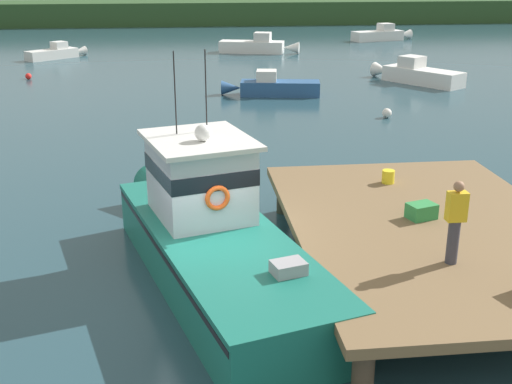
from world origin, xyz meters
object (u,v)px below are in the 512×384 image
Objects in this scene: bait_bucket at (388,177)px; mooring_buoy_inshore at (28,76)px; moored_boat_near_channel at (273,87)px; deckhand_by_the_boat at (455,221)px; moored_boat_mid_harbor at (417,74)px; moored_boat_far_right at (381,35)px; main_fishing_boat at (211,233)px; moored_boat_outer_mooring at (56,53)px; crate_stack_near_edge at (421,211)px; mooring_buoy_spare_mooring at (387,113)px; moored_boat_far_left at (257,46)px.

bait_bucket is 0.95× the size of mooring_buoy_inshore.
bait_bucket reaches higher than moored_boat_near_channel.
deckhand_by_the_boat reaches higher than moored_boat_mid_harbor.
moored_boat_near_channel is (-12.77, -23.16, -0.05)m from moored_boat_far_right.
moored_boat_outer_mooring is at bearing 104.91° from main_fishing_boat.
crate_stack_near_edge is 1.41× the size of mooring_buoy_spare_mooring.
moored_boat_near_channel is at bearing 90.67° from deckhand_by_the_boat.
moored_boat_far_left reaches higher than moored_boat_outer_mooring.
bait_bucket is at bearing -90.96° from moored_boat_far_left.
moored_boat_near_channel is (-0.50, 17.75, -0.93)m from bait_bucket.
crate_stack_near_edge is 0.11× the size of moored_boat_mid_harbor.
moored_boat_mid_harbor is at bearing 68.25° from bait_bucket.
deckhand_by_the_boat is at bearing -89.33° from moored_boat_near_channel.
moored_boat_mid_harbor is (-4.15, -20.53, 0.01)m from moored_boat_far_right.
bait_bucket is 42.72m from moored_boat_far_right.
moored_boat_near_channel is 14.45× the size of mooring_buoy_inshore.
mooring_buoy_inshore is (-13.64, 6.38, -0.26)m from moored_boat_near_channel.
deckhand_by_the_boat is at bearing -27.98° from main_fishing_boat.
mooring_buoy_spare_mooring is at bearing -52.55° from moored_boat_near_channel.
bait_bucket reaches higher than moored_boat_mid_harbor.
moored_boat_mid_harbor is 15.63m from moored_boat_far_left.
moored_boat_far_right is at bearing 74.65° from deckhand_by_the_boat.
main_fishing_boat is at bearing 178.52° from crate_stack_near_edge.
deckhand_by_the_boat reaches higher than moored_boat_far_right.
moored_boat_mid_harbor is at bearing -29.19° from moored_boat_outer_mooring.
moored_boat_near_channel reaches higher than moored_boat_outer_mooring.
mooring_buoy_spare_mooring is (3.82, 14.55, -1.16)m from crate_stack_near_edge.
moored_boat_mid_harbor is at bearing -9.55° from mooring_buoy_inshore.
bait_bucket is 0.06× the size of moored_boat_far_right.
moored_boat_far_right reaches higher than moored_boat_near_channel.
moored_boat_outer_mooring is (-14.58, -1.31, -0.12)m from moored_boat_far_left.
moored_boat_far_right reaches higher than mooring_buoy_spare_mooring.
deckhand_by_the_boat is 3.84× the size of mooring_buoy_spare_mooring.
moored_boat_far_right is at bearing 61.12° from moored_boat_near_channel.
moored_boat_far_left is 17.04× the size of mooring_buoy_inshore.
main_fishing_boat is 28.10m from mooring_buoy_inshore.
bait_bucket is (0.01, 2.44, -0.00)m from crate_stack_near_edge.
crate_stack_near_edge is 0.37× the size of deckhand_by_the_boat.
moored_boat_mid_harbor is 9.02m from moored_boat_near_channel.
moored_boat_mid_harbor is (8.13, 20.38, -0.86)m from bait_bucket.
moored_boat_outer_mooring is at bearing 110.21° from deckhand_by_the_boat.
moored_boat_far_left is 14.36× the size of mooring_buoy_spare_mooring.
moored_boat_far_right is 13.57× the size of mooring_buoy_spare_mooring.
moored_boat_far_right is (12.28, 43.34, -0.88)m from crate_stack_near_edge.
main_fishing_boat is 6.09× the size of deckhand_by_the_boat.
bait_bucket is at bearing 87.11° from deckhand_by_the_boat.
bait_bucket is at bearing -111.75° from moored_boat_mid_harbor.
moored_boat_outer_mooring is (-26.29, -8.16, -0.10)m from moored_boat_far_right.
moored_boat_outer_mooring is 27.27m from mooring_buoy_spare_mooring.
moored_boat_far_left is at bearing 98.42° from mooring_buoy_spare_mooring.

